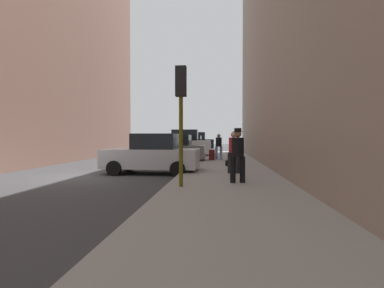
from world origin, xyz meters
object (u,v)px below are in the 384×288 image
(parked_silver_sedan, at_px, (152,155))
(pedestrian_with_fedora, at_px, (238,152))
(fire_hydrant, at_px, (201,155))
(rolling_suitcase, at_px, (212,155))
(pedestrian_in_red_jacket, at_px, (234,150))
(parked_gray_coupe, at_px, (173,149))
(pedestrian_in_jeans, at_px, (219,145))
(duffel_bag, at_px, (228,163))
(parked_white_van, at_px, (183,144))
(parked_blue_sedan, at_px, (190,145))
(traffic_light, at_px, (181,100))
(parked_black_suv, at_px, (195,142))

(parked_silver_sedan, distance_m, pedestrian_with_fedora, 4.90)
(fire_hydrant, bearing_deg, rolling_suitcase, 37.13)
(parked_silver_sedan, xyz_separation_m, pedestrian_in_red_jacket, (3.58, -0.73, 0.26))
(parked_gray_coupe, relative_size, pedestrian_with_fedora, 2.38)
(pedestrian_in_jeans, distance_m, pedestrian_in_red_jacket, 7.87)
(parked_gray_coupe, relative_size, duffel_bag, 9.63)
(pedestrian_with_fedora, bearing_deg, parked_gray_coupe, 110.87)
(parked_white_van, height_order, parked_blue_sedan, parked_white_van)
(traffic_light, distance_m, duffel_bag, 7.33)
(parked_black_suv, xyz_separation_m, rolling_suitcase, (2.49, -17.18, -0.54))
(parked_silver_sedan, distance_m, pedestrian_in_jeans, 7.70)
(parked_blue_sedan, xyz_separation_m, parked_black_suv, (-0.00, 6.43, 0.18))
(parked_blue_sedan, relative_size, traffic_light, 1.18)
(parked_black_suv, bearing_deg, pedestrian_in_red_jacket, -81.63)
(parked_black_suv, bearing_deg, parked_silver_sedan, -90.00)
(parked_gray_coupe, xyz_separation_m, parked_black_suv, (-0.00, 17.52, 0.18))
(parked_gray_coupe, bearing_deg, fire_hydrant, -5.66)
(parked_silver_sedan, height_order, parked_blue_sedan, same)
(parked_white_van, height_order, duffel_bag, parked_white_van)
(parked_white_van, xyz_separation_m, fire_hydrant, (1.80, -5.45, -0.54))
(parked_gray_coupe, relative_size, pedestrian_in_jeans, 2.48)
(parked_silver_sedan, relative_size, pedestrian_in_red_jacket, 2.49)
(parked_gray_coupe, height_order, rolling_suitcase, parked_gray_coupe)
(fire_hydrant, distance_m, pedestrian_with_fedora, 9.45)
(parked_white_van, distance_m, rolling_suitcase, 5.55)
(pedestrian_with_fedora, xyz_separation_m, rolling_suitcase, (-1.11, 9.77, -0.65))
(pedestrian_in_jeans, relative_size, rolling_suitcase, 1.64)
(parked_black_suv, distance_m, pedestrian_in_red_jacket, 24.62)
(parked_silver_sedan, bearing_deg, pedestrian_with_fedora, -42.70)
(parked_white_van, xyz_separation_m, parked_blue_sedan, (0.00, 5.82, -0.18))
(parked_white_van, relative_size, traffic_light, 1.29)
(fire_hydrant, bearing_deg, pedestrian_in_jeans, 46.21)
(parked_gray_coupe, relative_size, fire_hydrant, 6.02)
(parked_black_suv, height_order, duffel_bag, parked_black_suv)
(rolling_suitcase, relative_size, duffel_bag, 2.36)
(parked_black_suv, bearing_deg, parked_white_van, -90.00)
(parked_silver_sedan, xyz_separation_m, rolling_suitcase, (2.49, 6.45, -0.36))
(traffic_light, height_order, pedestrian_with_fedora, traffic_light)
(pedestrian_with_fedora, bearing_deg, parked_white_van, 103.75)
(parked_silver_sedan, relative_size, parked_white_van, 0.92)
(parked_black_suv, distance_m, traffic_light, 27.97)
(fire_hydrant, distance_m, pedestrian_in_jeans, 1.75)
(parked_white_van, height_order, rolling_suitcase, parked_white_van)
(parked_gray_coupe, height_order, parked_black_suv, parked_black_suv)
(parked_blue_sedan, bearing_deg, rolling_suitcase, -76.97)
(pedestrian_in_red_jacket, height_order, duffel_bag, pedestrian_in_red_jacket)
(parked_white_van, bearing_deg, traffic_light, -83.22)
(traffic_light, bearing_deg, parked_silver_sedan, 113.71)
(parked_silver_sedan, bearing_deg, pedestrian_in_jeans, 67.57)
(parked_blue_sedan, xyz_separation_m, pedestrian_in_jeans, (2.94, -10.09, 0.26))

